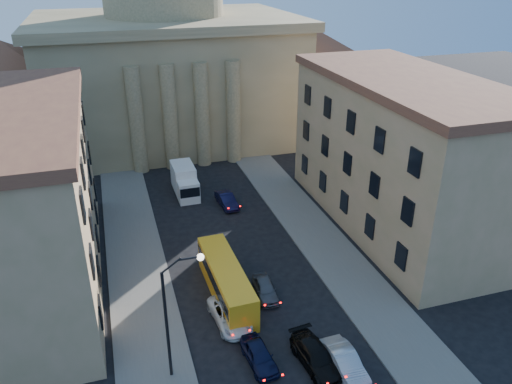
# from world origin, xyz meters

# --- Properties ---
(sidewalk_left) EXTENTS (5.00, 60.00, 0.15)m
(sidewalk_left) POSITION_xyz_m (-8.50, 18.00, 0.07)
(sidewalk_left) COLOR #5E5C56
(sidewalk_left) RESTS_ON ground
(sidewalk_right) EXTENTS (5.00, 60.00, 0.15)m
(sidewalk_right) POSITION_xyz_m (8.50, 18.00, 0.07)
(sidewalk_right) COLOR #5E5C56
(sidewalk_right) RESTS_ON ground
(church) EXTENTS (68.02, 28.76, 36.60)m
(church) POSITION_xyz_m (0.00, 55.47, 11.88)
(church) COLOR olive
(church) RESTS_ON ground
(building_left) EXTENTS (11.60, 26.60, 14.70)m
(building_left) POSITION_xyz_m (-17.00, 22.00, 7.42)
(building_left) COLOR tan
(building_left) RESTS_ON ground
(building_right) EXTENTS (11.60, 26.60, 14.70)m
(building_right) POSITION_xyz_m (17.00, 22.00, 7.42)
(building_right) COLOR tan
(building_right) RESTS_ON ground
(street_lamp) EXTENTS (2.62, 0.44, 8.83)m
(street_lamp) POSITION_xyz_m (-6.97, 8.00, 5.29)
(street_lamp) COLOR black
(street_lamp) RESTS_ON ground
(car_left_near) EXTENTS (1.90, 4.07, 1.35)m
(car_left_near) POSITION_xyz_m (-1.78, 7.39, 0.68)
(car_left_near) COLOR black
(car_left_near) RESTS_ON ground
(car_right_near) EXTENTS (1.75, 4.53, 1.47)m
(car_right_near) POSITION_xyz_m (3.29, 5.11, 0.74)
(car_right_near) COLOR #A4A8AC
(car_right_near) RESTS_ON ground
(car_left_mid) EXTENTS (2.68, 5.07, 1.36)m
(car_left_mid) POSITION_xyz_m (-2.61, 11.89, 0.68)
(car_left_mid) COLOR silver
(car_left_mid) RESTS_ON ground
(car_right_mid) EXTENTS (2.51, 5.11, 1.43)m
(car_right_mid) POSITION_xyz_m (1.75, 6.12, 0.71)
(car_right_mid) COLOR black
(car_right_mid) RESTS_ON ground
(car_right_far) EXTENTS (1.83, 3.96, 1.31)m
(car_right_far) POSITION_xyz_m (0.87, 14.16, 0.66)
(car_right_far) COLOR #4E4F53
(car_right_far) RESTS_ON ground
(car_right_distant) EXTENTS (1.83, 4.34, 1.39)m
(car_right_distant) POSITION_xyz_m (1.81, 30.31, 0.70)
(car_right_distant) COLOR black
(car_right_distant) RESTS_ON ground
(city_bus) EXTENTS (2.53, 9.90, 2.77)m
(city_bus) POSITION_xyz_m (-2.06, 15.09, 1.49)
(city_bus) COLOR gold
(city_bus) RESTS_ON ground
(box_truck) EXTENTS (2.38, 5.87, 3.21)m
(box_truck) POSITION_xyz_m (-1.90, 34.62, 1.52)
(box_truck) COLOR silver
(box_truck) RESTS_ON ground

